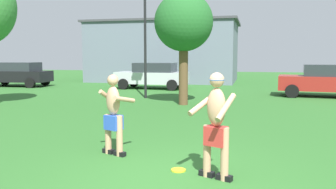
{
  "coord_description": "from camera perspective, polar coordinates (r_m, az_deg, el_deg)",
  "views": [
    {
      "loc": [
        1.14,
        -5.1,
        1.98
      ],
      "look_at": [
        -0.48,
        1.53,
        1.23
      ],
      "focal_mm": 37.18,
      "sensor_mm": 36.0,
      "label": 1
    }
  ],
  "objects": [
    {
      "name": "ground_plane",
      "position": [
        5.59,
        1.11,
        -14.46
      ],
      "size": [
        80.0,
        80.0,
        0.0
      ],
      "primitive_type": "plane",
      "color": "#2D6628"
    },
    {
      "name": "player_with_cap",
      "position": [
        5.63,
        7.88,
        -4.25
      ],
      "size": [
        0.75,
        0.7,
        1.74
      ],
      "color": "black",
      "rests_on": "ground_plane"
    },
    {
      "name": "player_in_blue",
      "position": [
        7.05,
        -8.9,
        -3.07
      ],
      "size": [
        0.69,
        0.69,
        1.62
      ],
      "color": "black",
      "rests_on": "ground_plane"
    },
    {
      "name": "frisbee",
      "position": [
        6.18,
        1.71,
        -12.27
      ],
      "size": [
        0.26,
        0.26,
        0.03
      ],
      "primitive_type": "cylinder",
      "color": "yellow",
      "rests_on": "ground_plane"
    },
    {
      "name": "car_silver_near_post",
      "position": [
        21.24,
        -2.52,
        3.18
      ],
      "size": [
        4.33,
        2.09,
        1.58
      ],
      "color": "silver",
      "rests_on": "ground_plane"
    },
    {
      "name": "car_black_mid_lot",
      "position": [
        24.89,
        -23.48,
        3.12
      ],
      "size": [
        4.41,
        2.25,
        1.58
      ],
      "color": "black",
      "rests_on": "ground_plane"
    },
    {
      "name": "car_red_far_end",
      "position": [
        18.55,
        24.53,
        2.16
      ],
      "size": [
        4.46,
        2.37,
        1.58
      ],
      "color": "maroon",
      "rests_on": "ground_plane"
    },
    {
      "name": "lamp_post",
      "position": [
        16.49,
        -3.78,
        12.09
      ],
      "size": [
        0.6,
        0.24,
        5.99
      ],
      "color": "black",
      "rests_on": "ground_plane"
    },
    {
      "name": "outbuilding_behind_lot",
      "position": [
        28.12,
        -0.44,
        7.03
      ],
      "size": [
        11.55,
        7.06,
        4.65
      ],
      "color": "slate",
      "rests_on": "ground_plane"
    },
    {
      "name": "tree_left_field",
      "position": [
        14.22,
        2.58,
        11.59
      ],
      "size": [
        2.35,
        2.35,
        4.52
      ],
      "color": "brown",
      "rests_on": "ground_plane"
    }
  ]
}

